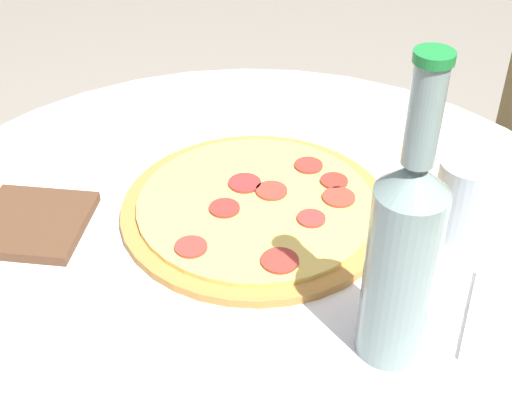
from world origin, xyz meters
The scene contains 6 objects.
table centered at (0.00, 0.00, 0.56)m, with size 0.87×0.87×0.72m.
pizza centered at (-0.06, 0.02, 0.73)m, with size 0.31×0.31×0.02m.
beer_bottle centered at (0.17, 0.10, 0.84)m, with size 0.06×0.06×0.30m.
pizza_paddle centered at (-0.10, -0.26, 0.73)m, with size 0.16×0.27×0.02m.
drinking_glass centered at (0.03, 0.24, 0.77)m, with size 0.07×0.07×0.09m.
napkin centered at (0.17, 0.22, 0.73)m, with size 0.14×0.13×0.01m.
Camera 1 is at (0.59, -0.12, 1.23)m, focal length 50.00 mm.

